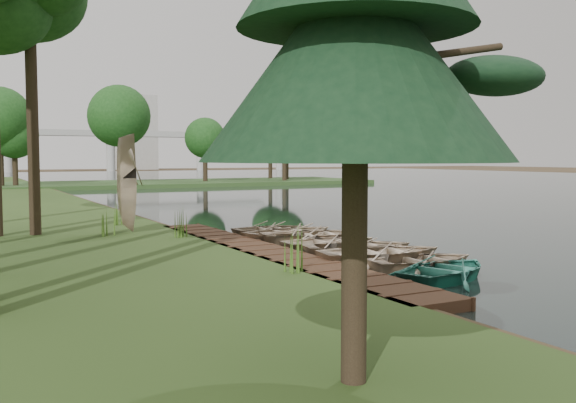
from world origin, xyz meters
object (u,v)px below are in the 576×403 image
boardwalk (265,254)px  rowboat_0 (447,267)px  rowboat_1 (423,258)px  rowboat_2 (382,250)px  stored_rowboat (131,222)px

boardwalk → rowboat_0: bearing=-64.5°
boardwalk → rowboat_0: size_ratio=5.01×
rowboat_1 → rowboat_2: 1.40m
rowboat_0 → rowboat_1: size_ratio=1.00×
boardwalk → stored_rowboat: (-2.50, 6.27, 0.53)m
boardwalk → rowboat_1: rowboat_1 is taller
rowboat_0 → rowboat_2: size_ratio=0.86×
rowboat_2 → stored_rowboat: (-5.02, 8.79, 0.24)m
boardwalk → rowboat_1: bearing=-53.3°
boardwalk → rowboat_0: (2.51, -5.26, 0.23)m
rowboat_2 → stored_rowboat: stored_rowboat is taller
boardwalk → rowboat_1: (2.89, -3.87, 0.23)m
boardwalk → rowboat_0: rowboat_0 is taller
rowboat_0 → stored_rowboat: (-5.01, 11.54, 0.30)m
rowboat_0 → stored_rowboat: bearing=4.4°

